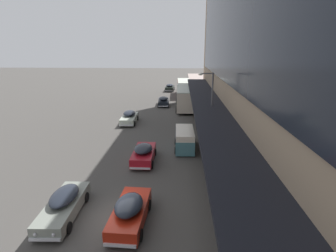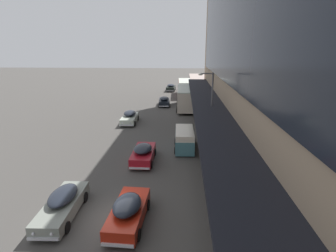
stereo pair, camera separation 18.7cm
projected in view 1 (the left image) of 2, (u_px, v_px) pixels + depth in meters
The scene contains 14 objects.
ground at pixel (117, 218), 15.23m from camera, with size 240.00×240.00×0.00m, color #494642.
sidewalk_kerb at pixel (310, 223), 14.67m from camera, with size 10.00×180.00×0.15m, color #A7948A.
transit_bus_kerbside_front at pixel (185, 97), 42.52m from camera, with size 2.92×10.38×3.40m.
transit_bus_kerbside_rear at pixel (184, 87), 54.21m from camera, with size 3.01×9.15×3.14m.
sedan_second_near at pixel (163, 101), 44.87m from camera, with size 2.05×4.73×1.60m.
sedan_oncoming_rear at pixel (130, 211), 14.54m from camera, with size 1.99×4.64×1.62m.
sedan_trailing_mid at pixel (129, 117), 34.47m from camera, with size 1.99×4.88×1.59m.
sedan_far_back at pixel (170, 87), 60.50m from camera, with size 2.11×4.77×1.61m.
sedan_lead_mid at pixel (144, 153), 22.61m from camera, with size 1.88×4.51×1.57m.
sedan_trailing_near at pixel (64, 204), 15.28m from camera, with size 1.93×5.07×1.49m.
vw_van at pixel (185, 138), 25.50m from camera, with size 1.98×4.58×1.96m.
pedestrian_at_kerb at pixel (231, 151), 22.04m from camera, with size 0.61×0.33×1.86m.
street_lamp at pixel (210, 103), 25.87m from camera, with size 1.50×0.28×7.11m.
fire_hydrant at pixel (210, 148), 24.54m from camera, with size 0.20×0.40×0.70m.
Camera 1 is at (3.66, -12.90, 9.47)m, focal length 28.00 mm.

